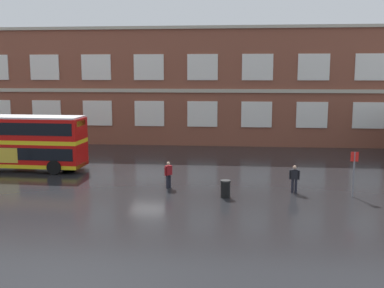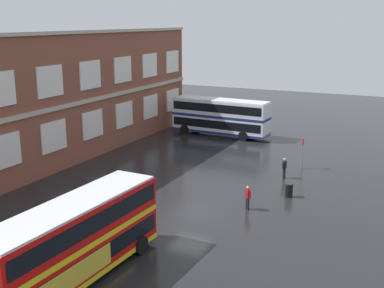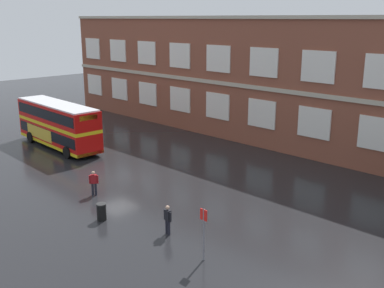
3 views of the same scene
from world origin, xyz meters
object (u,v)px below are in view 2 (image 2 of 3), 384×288
Objects in this scene: waiting_passenger at (248,197)px; bus_stand_flag at (302,150)px; station_litter_bin at (289,190)px; double_decker_near at (75,240)px; double_decker_middle at (220,116)px; second_passenger at (284,167)px.

waiting_passenger is 0.63× the size of bus_stand_flag.
bus_stand_flag is at bearing 6.33° from station_litter_bin.
waiting_passenger reaches higher than station_litter_bin.
bus_stand_flag is (11.15, -1.09, 0.70)m from waiting_passenger.
waiting_passenger is at bearing 152.31° from station_litter_bin.
double_decker_near is 24.39m from bus_stand_flag.
double_decker_middle is 22.37m from waiting_passenger.
waiting_passenger is at bearing 174.42° from bus_stand_flag.
station_litter_bin is (-16.22, -12.10, -1.63)m from double_decker_middle.
double_decker_middle is at bearing 9.82° from double_decker_near.
station_litter_bin is (-4.15, -1.49, -0.41)m from second_passenger.
double_decker_middle reaches higher than second_passenger.
bus_stand_flag is at bearing -5.58° from waiting_passenger.
double_decker_near is 21.02m from second_passenger.
double_decker_middle is at bearing 41.32° from second_passenger.
double_decker_middle is at bearing 27.11° from waiting_passenger.
bus_stand_flag reaches higher than second_passenger.
station_litter_bin is at bearing -27.69° from waiting_passenger.
double_decker_near is 6.52× the size of waiting_passenger.
waiting_passenger is 11.23m from bus_stand_flag.
second_passenger is (7.82, -0.43, 0.00)m from waiting_passenger.
bus_stand_flag reaches higher than waiting_passenger.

